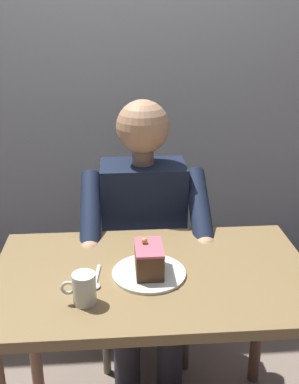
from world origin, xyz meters
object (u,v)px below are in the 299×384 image
(chair, at_px, (142,250))
(cake_slice, at_px, (149,259))
(coffee_cup, at_px, (84,288))
(dessert_spoon, at_px, (97,281))
(dining_table, at_px, (153,298))
(seated_person, at_px, (144,238))

(chair, distance_m, cake_slice, 0.69)
(chair, bearing_deg, coffee_cup, 73.95)
(cake_slice, bearing_deg, coffee_cup, 34.83)
(cake_slice, bearing_deg, dessert_spoon, 10.36)
(dining_table, relative_size, cake_slice, 7.71)
(seated_person, xyz_separation_m, cake_slice, (0.01, 0.45, 0.16))
(dining_table, xyz_separation_m, chair, (0.00, -0.61, -0.15))
(dessert_spoon, bearing_deg, coffee_cup, 73.41)
(dessert_spoon, bearing_deg, chair, -105.95)
(dining_table, height_order, seated_person, seated_person)
(seated_person, height_order, cake_slice, seated_person)
(chair, xyz_separation_m, dessert_spoon, (0.19, 0.65, 0.26))
(cake_slice, xyz_separation_m, coffee_cup, (0.20, 0.14, -0.01))
(chair, relative_size, coffee_cup, 8.49)
(chair, bearing_deg, dining_table, 90.00)
(cake_slice, distance_m, dessert_spoon, 0.18)
(chair, height_order, cake_slice, chair)
(cake_slice, bearing_deg, chair, -91.36)
(dining_table, relative_size, dessert_spoon, 7.49)
(seated_person, xyz_separation_m, coffee_cup, (0.22, 0.59, 0.15))
(seated_person, bearing_deg, dining_table, 90.00)
(seated_person, height_order, coffee_cup, seated_person)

